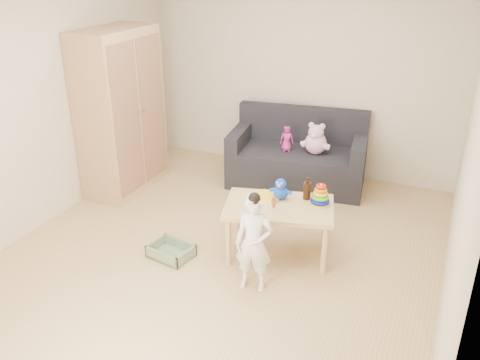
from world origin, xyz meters
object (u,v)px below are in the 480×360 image
at_px(toddler, 254,244).
at_px(wardrobe, 121,112).
at_px(sofa, 297,167).
at_px(play_table, 278,230).

bearing_deg(toddler, wardrobe, 141.54).
bearing_deg(sofa, toddler, -89.23).
bearing_deg(wardrobe, toddler, -30.07).
xyz_separation_m(wardrobe, play_table, (2.22, -0.70, -0.69)).
bearing_deg(play_table, wardrobe, 162.64).
relative_size(wardrobe, sofa, 1.17).
bearing_deg(sofa, play_table, -85.84).
relative_size(wardrobe, play_table, 1.91).
bearing_deg(play_table, sofa, 101.77).
height_order(sofa, play_table, play_table).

